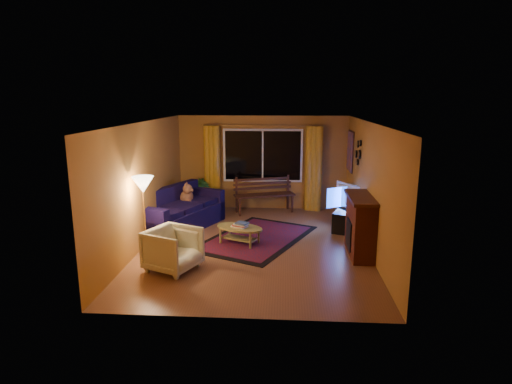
# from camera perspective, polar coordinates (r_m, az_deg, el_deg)

# --- Properties ---
(floor) EXTENTS (4.50, 6.00, 0.02)m
(floor) POSITION_cam_1_polar(r_m,az_deg,el_deg) (8.89, -0.13, -7.11)
(floor) COLOR brown
(floor) RESTS_ON ground
(ceiling) EXTENTS (4.50, 6.00, 0.02)m
(ceiling) POSITION_cam_1_polar(r_m,az_deg,el_deg) (8.38, -0.14, 9.34)
(ceiling) COLOR white
(ceiling) RESTS_ON ground
(wall_back) EXTENTS (4.50, 0.02, 2.50)m
(wall_back) POSITION_cam_1_polar(r_m,az_deg,el_deg) (11.50, 0.91, 3.92)
(wall_back) COLOR #B37831
(wall_back) RESTS_ON ground
(wall_left) EXTENTS (0.02, 6.00, 2.50)m
(wall_left) POSITION_cam_1_polar(r_m,az_deg,el_deg) (8.99, -14.67, 1.04)
(wall_left) COLOR #B37831
(wall_left) RESTS_ON ground
(wall_right) EXTENTS (0.02, 6.00, 2.50)m
(wall_right) POSITION_cam_1_polar(r_m,az_deg,el_deg) (8.69, 14.91, 0.64)
(wall_right) COLOR #B37831
(wall_right) RESTS_ON ground
(window) EXTENTS (2.00, 0.02, 1.30)m
(window) POSITION_cam_1_polar(r_m,az_deg,el_deg) (11.41, 0.90, 4.87)
(window) COLOR black
(window) RESTS_ON wall_back
(curtain_rod) EXTENTS (3.20, 0.03, 0.03)m
(curtain_rod) POSITION_cam_1_polar(r_m,az_deg,el_deg) (11.28, 0.90, 8.86)
(curtain_rod) COLOR #BF8C3F
(curtain_rod) RESTS_ON wall_back
(curtain_left) EXTENTS (0.36, 0.36, 2.24)m
(curtain_left) POSITION_cam_1_polar(r_m,az_deg,el_deg) (11.54, -5.85, 3.24)
(curtain_left) COLOR gold
(curtain_left) RESTS_ON ground
(curtain_right) EXTENTS (0.36, 0.36, 2.24)m
(curtain_right) POSITION_cam_1_polar(r_m,az_deg,el_deg) (11.40, 7.67, 3.08)
(curtain_right) COLOR gold
(curtain_right) RESTS_ON ground
(bench) EXTENTS (1.64, 0.94, 0.47)m
(bench) POSITION_cam_1_polar(r_m,az_deg,el_deg) (11.24, 1.13, -1.56)
(bench) COLOR #33170D
(bench) RESTS_ON ground
(potted_plant) EXTENTS (0.62, 0.62, 0.84)m
(potted_plant) POSITION_cam_1_polar(r_m,az_deg,el_deg) (11.55, -7.34, -0.35)
(potted_plant) COLOR #235B1E
(potted_plant) RESTS_ON ground
(sofa) EXTENTS (1.84, 2.52, 0.94)m
(sofa) POSITION_cam_1_polar(r_m,az_deg,el_deg) (9.95, -10.13, -2.26)
(sofa) COLOR black
(sofa) RESTS_ON ground
(dog) EXTENTS (0.48, 0.57, 0.53)m
(dog) POSITION_cam_1_polar(r_m,az_deg,el_deg) (10.37, -9.24, -0.15)
(dog) COLOR #9A613F
(dog) RESTS_ON sofa
(armchair) EXTENTS (1.01, 1.04, 0.83)m
(armchair) POSITION_cam_1_polar(r_m,az_deg,el_deg) (7.67, -11.00, -7.25)
(armchair) COLOR beige
(armchair) RESTS_ON ground
(floor_lamp) EXTENTS (0.29, 0.29, 1.57)m
(floor_lamp) POSITION_cam_1_polar(r_m,az_deg,el_deg) (8.23, -14.61, -3.33)
(floor_lamp) COLOR #BF8C3F
(floor_lamp) RESTS_ON ground
(rug) EXTENTS (2.74, 3.24, 0.02)m
(rug) POSITION_cam_1_polar(r_m,az_deg,el_deg) (9.27, 0.06, -6.14)
(rug) COLOR maroon
(rug) RESTS_ON ground
(coffee_table) EXTENTS (1.34, 1.34, 0.37)m
(coffee_table) POSITION_cam_1_polar(r_m,az_deg,el_deg) (8.89, -2.20, -5.79)
(coffee_table) COLOR olive
(coffee_table) RESTS_ON ground
(tv_console) EXTENTS (0.71, 1.16, 0.46)m
(tv_console) POSITION_cam_1_polar(r_m,az_deg,el_deg) (10.11, 11.79, -3.50)
(tv_console) COLOR black
(tv_console) RESTS_ON ground
(television) EXTENTS (0.59, 0.94, 0.57)m
(television) POSITION_cam_1_polar(r_m,az_deg,el_deg) (9.98, 11.92, -0.64)
(television) COLOR black
(television) RESTS_ON tv_console
(fireplace) EXTENTS (0.40, 1.20, 1.10)m
(fireplace) POSITION_cam_1_polar(r_m,az_deg,el_deg) (8.44, 13.74, -4.56)
(fireplace) COLOR maroon
(fireplace) RESTS_ON ground
(mirror_cluster) EXTENTS (0.06, 0.60, 0.56)m
(mirror_cluster) POSITION_cam_1_polar(r_m,az_deg,el_deg) (9.85, 13.39, 5.34)
(mirror_cluster) COLOR black
(mirror_cluster) RESTS_ON wall_right
(painting) EXTENTS (0.04, 0.76, 0.96)m
(painting) POSITION_cam_1_polar(r_m,az_deg,el_deg) (11.00, 12.44, 5.33)
(painting) COLOR orange
(painting) RESTS_ON wall_right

